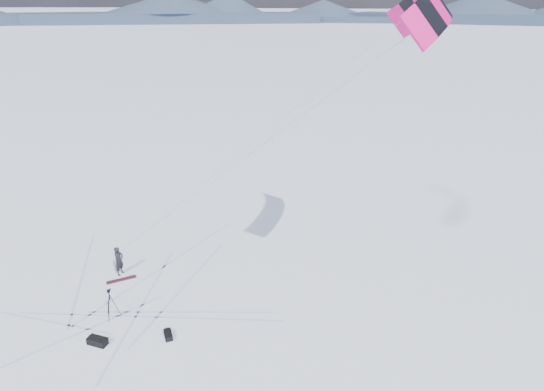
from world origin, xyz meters
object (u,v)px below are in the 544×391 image
(snowboard, at_px, (121,280))
(gear_bag_a, at_px, (97,341))
(snowkiter, at_px, (121,274))
(tripod, at_px, (110,300))
(gear_bag_b, at_px, (168,335))

(snowboard, xyz_separation_m, gear_bag_a, (1.97, -4.40, 0.15))
(snowkiter, distance_m, gear_bag_a, 5.41)
(snowkiter, relative_size, gear_bag_a, 1.91)
(gear_bag_a, bearing_deg, snowkiter, 116.09)
(snowboard, height_order, gear_bag_a, gear_bag_a)
(tripod, bearing_deg, snowboard, 78.77)
(snowkiter, bearing_deg, gear_bag_b, -123.79)
(gear_bag_b, bearing_deg, snowboard, -163.29)
(tripod, relative_size, gear_bag_b, 2.15)
(tripod, distance_m, gear_bag_b, 3.24)
(snowkiter, bearing_deg, gear_bag_a, -152.48)
(gear_bag_a, bearing_deg, snowboard, 114.62)
(tripod, bearing_deg, gear_bag_b, -46.54)
(tripod, bearing_deg, snowkiter, 80.24)
(snowboard, distance_m, gear_bag_b, 5.51)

